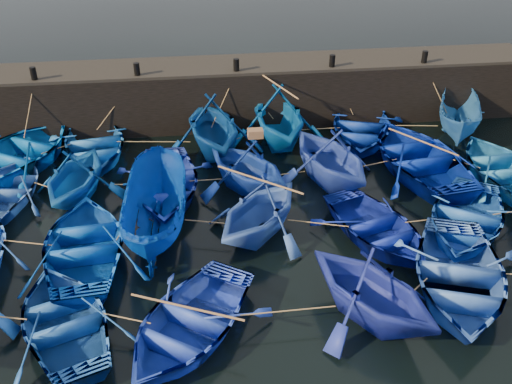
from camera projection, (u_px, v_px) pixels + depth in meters
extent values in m
plane|color=black|center=(270.00, 270.00, 16.61)|extent=(120.00, 120.00, 0.00)
cube|color=black|center=(235.00, 94.00, 24.81)|extent=(26.00, 2.50, 2.50)
cube|color=black|center=(234.00, 65.00, 24.12)|extent=(26.00, 2.50, 0.12)
cylinder|color=black|center=(33.00, 73.00, 22.34)|extent=(0.24, 0.24, 0.50)
cylinder|color=black|center=(137.00, 69.00, 22.77)|extent=(0.24, 0.24, 0.50)
cylinder|color=black|center=(236.00, 65.00, 23.20)|extent=(0.24, 0.24, 0.50)
cylinder|color=black|center=(332.00, 61.00, 23.63)|extent=(0.24, 0.24, 0.50)
cylinder|color=black|center=(425.00, 57.00, 24.05)|extent=(0.24, 0.24, 0.50)
imported|color=#00469D|center=(16.00, 154.00, 21.45)|extent=(6.55, 7.12, 1.20)
imported|color=blue|center=(94.00, 144.00, 22.37)|extent=(4.35, 5.47, 1.02)
imported|color=navy|center=(212.00, 125.00, 22.18)|extent=(4.48, 5.03, 2.41)
imported|color=#0657AC|center=(278.00, 116.00, 22.89)|extent=(4.17, 4.80, 2.47)
imported|color=navy|center=(361.00, 127.00, 23.64)|extent=(5.01, 5.96, 1.06)
imported|color=#215D9F|center=(460.00, 118.00, 23.61)|extent=(3.30, 4.74, 1.72)
imported|color=#254D91|center=(9.00, 187.00, 19.72)|extent=(3.53, 4.55, 0.87)
imported|color=#0A4A99|center=(75.00, 175.00, 19.31)|extent=(4.14, 4.52, 2.01)
imported|color=navy|center=(164.00, 184.00, 19.76)|extent=(3.60, 5.01, 1.04)
imported|color=navy|center=(247.00, 165.00, 19.80)|extent=(5.11, 5.24, 2.10)
imported|color=#2340B2|center=(330.00, 155.00, 20.21)|extent=(4.97, 5.34, 2.29)
imported|color=#001780|center=(420.00, 157.00, 21.27)|extent=(4.88, 6.28, 1.20)
imported|color=#1763AB|center=(503.00, 168.00, 20.75)|extent=(3.66, 4.98, 1.00)
imported|color=#053CA3|center=(85.00, 244.00, 16.80)|extent=(3.99, 5.28, 1.03)
imported|color=#00318F|center=(154.00, 210.00, 17.49)|extent=(2.29, 5.24, 1.98)
imported|color=blue|center=(259.00, 209.00, 17.47)|extent=(5.09, 5.13, 2.05)
imported|color=navy|center=(377.00, 227.00, 17.65)|extent=(4.40, 5.15, 0.90)
imported|color=#1247B1|center=(466.00, 218.00, 18.01)|extent=(5.40, 5.81, 0.98)
imported|color=#134490|center=(65.00, 319.00, 14.26)|extent=(4.43, 5.14, 0.90)
imported|color=#1B37C3|center=(188.00, 322.00, 14.13)|extent=(5.30, 5.64, 0.95)
imported|color=#1A2A97|center=(372.00, 288.00, 14.34)|extent=(5.13, 5.28, 2.12)
imported|color=blue|center=(459.00, 276.00, 15.54)|extent=(5.21, 6.12, 1.08)
cube|color=brown|center=(255.00, 133.00, 19.20)|extent=(0.52, 0.36, 0.28)
cylinder|color=tan|center=(56.00, 149.00, 21.91)|extent=(0.99, 0.71, 0.04)
cylinder|color=tan|center=(154.00, 142.00, 22.43)|extent=(2.87, 0.42, 0.04)
cylinder|color=tan|center=(246.00, 136.00, 22.89)|extent=(0.89, 0.56, 0.04)
cylinder|color=tan|center=(320.00, 129.00, 23.44)|extent=(1.69, 0.04, 0.04)
cylinder|color=tan|center=(410.00, 126.00, 23.70)|extent=(2.30, 0.38, 0.04)
cylinder|color=tan|center=(43.00, 185.00, 19.60)|extent=(0.63, 0.46, 0.04)
cylinder|color=tan|center=(121.00, 184.00, 19.65)|extent=(1.14, 0.18, 0.04)
cylinder|color=tan|center=(206.00, 180.00, 19.90)|extent=(1.11, 0.04, 0.04)
cylinder|color=tan|center=(289.00, 174.00, 20.29)|extent=(1.21, 0.19, 0.04)
cylinder|color=tan|center=(375.00, 164.00, 20.91)|extent=(1.77, 0.51, 0.04)
cylinder|color=tan|center=(461.00, 162.00, 21.01)|extent=(1.02, 1.05, 0.04)
cylinder|color=tan|center=(29.00, 243.00, 16.80)|extent=(1.51, 0.48, 0.04)
cylinder|color=tan|center=(121.00, 232.00, 17.25)|extent=(0.28, 0.86, 0.04)
cylinder|color=tan|center=(207.00, 222.00, 17.72)|extent=(1.41, 0.44, 0.04)
cylinder|color=tan|center=(318.00, 223.00, 17.66)|extent=(1.81, 0.64, 0.04)
cylinder|color=tan|center=(422.00, 220.00, 17.79)|extent=(1.13, 0.11, 0.04)
cylinder|color=tan|center=(510.00, 212.00, 18.19)|extent=(1.20, 0.16, 0.04)
cylinder|color=tan|center=(6.00, 317.00, 14.17)|extent=(1.06, 0.31, 0.04)
cylinder|color=tan|center=(126.00, 318.00, 14.15)|extent=(1.27, 0.56, 0.04)
cylinder|color=tan|center=(280.00, 311.00, 14.35)|extent=(2.86, 0.06, 0.04)
cylinder|color=tan|center=(416.00, 289.00, 15.07)|extent=(0.95, 0.77, 0.04)
cylinder|color=tan|center=(29.00, 111.00, 22.44)|extent=(0.65, 1.14, 2.09)
cylinder|color=tan|center=(117.00, 103.00, 23.09)|extent=(1.87, 0.46, 2.09)
cylinder|color=tan|center=(224.00, 100.00, 23.39)|extent=(1.21, 0.85, 2.09)
cylinder|color=tan|center=(255.00, 96.00, 23.76)|extent=(1.54, 0.31, 2.09)
cylinder|color=tan|center=(343.00, 92.00, 24.16)|extent=(1.04, 0.32, 2.09)
cylinder|color=tan|center=(436.00, 89.00, 24.44)|extent=(1.14, 0.66, 2.09)
cylinder|color=#99724C|center=(279.00, 86.00, 22.23)|extent=(1.08, 2.84, 0.06)
cylinder|color=#99724C|center=(422.00, 142.00, 20.94)|extent=(1.77, 2.49, 0.06)
cylinder|color=#99724C|center=(259.00, 180.00, 16.92)|extent=(2.34, 1.97, 0.06)
cylinder|color=#99724C|center=(186.00, 307.00, 13.87)|extent=(2.74, 1.32, 0.06)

